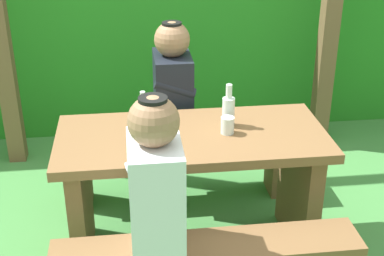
{
  "coord_description": "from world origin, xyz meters",
  "views": [
    {
      "loc": [
        -0.31,
        -2.51,
        1.97
      ],
      "look_at": [
        0.0,
        0.0,
        0.77
      ],
      "focal_mm": 50.96,
      "sensor_mm": 36.0,
      "label": 1
    }
  ],
  "objects_px": {
    "bottle_left": "(144,117)",
    "bottle_right": "(228,110)",
    "picnic_table": "(192,173)",
    "person_black_coat": "(173,85)",
    "person_white_shirt": "(156,183)",
    "bench_far": "(181,153)",
    "drinking_glass": "(227,125)"
  },
  "relations": [
    {
      "from": "picnic_table",
      "to": "drinking_glass",
      "type": "bearing_deg",
      "value": -4.13
    },
    {
      "from": "bench_far",
      "to": "person_black_coat",
      "type": "distance_m",
      "value": 0.47
    },
    {
      "from": "drinking_glass",
      "to": "bottle_right",
      "type": "relative_size",
      "value": 0.38
    },
    {
      "from": "picnic_table",
      "to": "bench_far",
      "type": "relative_size",
      "value": 1.0
    },
    {
      "from": "picnic_table",
      "to": "drinking_glass",
      "type": "distance_m",
      "value": 0.34
    },
    {
      "from": "person_black_coat",
      "to": "bottle_right",
      "type": "distance_m",
      "value": 0.54
    },
    {
      "from": "bench_far",
      "to": "drinking_glass",
      "type": "distance_m",
      "value": 0.75
    },
    {
      "from": "bench_far",
      "to": "person_white_shirt",
      "type": "relative_size",
      "value": 1.95
    },
    {
      "from": "picnic_table",
      "to": "bench_far",
      "type": "distance_m",
      "value": 0.59
    },
    {
      "from": "bottle_right",
      "to": "bench_far",
      "type": "bearing_deg",
      "value": 112.79
    },
    {
      "from": "picnic_table",
      "to": "person_white_shirt",
      "type": "height_order",
      "value": "person_white_shirt"
    },
    {
      "from": "bottle_left",
      "to": "bottle_right",
      "type": "height_order",
      "value": "bottle_left"
    },
    {
      "from": "bottle_left",
      "to": "person_black_coat",
      "type": "bearing_deg",
      "value": 70.05
    },
    {
      "from": "person_white_shirt",
      "to": "bottle_left",
      "type": "xyz_separation_m",
      "value": [
        -0.02,
        0.57,
        0.04
      ]
    },
    {
      "from": "picnic_table",
      "to": "bottle_right",
      "type": "height_order",
      "value": "bottle_right"
    },
    {
      "from": "person_white_shirt",
      "to": "person_black_coat",
      "type": "bearing_deg",
      "value": 81.14
    },
    {
      "from": "person_black_coat",
      "to": "bottle_left",
      "type": "height_order",
      "value": "person_black_coat"
    },
    {
      "from": "picnic_table",
      "to": "bottle_left",
      "type": "xyz_separation_m",
      "value": [
        -0.25,
        0.01,
        0.34
      ]
    },
    {
      "from": "person_black_coat",
      "to": "bottle_right",
      "type": "bearing_deg",
      "value": -62.42
    },
    {
      "from": "person_white_shirt",
      "to": "person_black_coat",
      "type": "distance_m",
      "value": 1.13
    },
    {
      "from": "drinking_glass",
      "to": "bottle_left",
      "type": "distance_m",
      "value": 0.43
    },
    {
      "from": "person_white_shirt",
      "to": "bottle_left",
      "type": "distance_m",
      "value": 0.57
    },
    {
      "from": "bench_far",
      "to": "bottle_right",
      "type": "xyz_separation_m",
      "value": [
        0.2,
        -0.48,
        0.5
      ]
    },
    {
      "from": "picnic_table",
      "to": "bottle_left",
      "type": "relative_size",
      "value": 5.8
    },
    {
      "from": "bottle_left",
      "to": "bottle_right",
      "type": "xyz_separation_m",
      "value": [
        0.45,
        0.07,
        -0.01
      ]
    },
    {
      "from": "picnic_table",
      "to": "person_white_shirt",
      "type": "bearing_deg",
      "value": -111.66
    },
    {
      "from": "bench_far",
      "to": "drinking_glass",
      "type": "height_order",
      "value": "drinking_glass"
    },
    {
      "from": "picnic_table",
      "to": "bottle_right",
      "type": "distance_m",
      "value": 0.39
    },
    {
      "from": "bottle_left",
      "to": "bottle_right",
      "type": "distance_m",
      "value": 0.45
    },
    {
      "from": "picnic_table",
      "to": "person_black_coat",
      "type": "relative_size",
      "value": 1.95
    },
    {
      "from": "picnic_table",
      "to": "bottle_right",
      "type": "bearing_deg",
      "value": 21.2
    },
    {
      "from": "person_white_shirt",
      "to": "bottle_right",
      "type": "distance_m",
      "value": 0.77
    }
  ]
}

